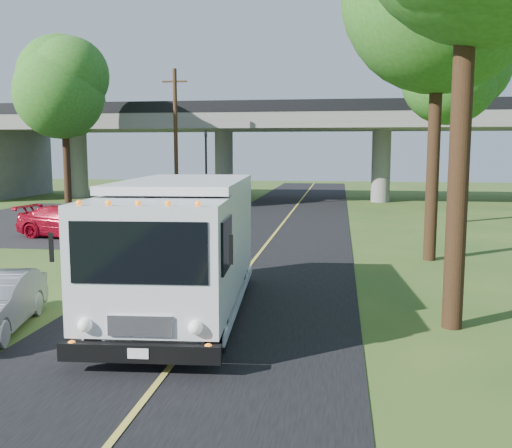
% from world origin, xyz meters
% --- Properties ---
extents(ground, '(120.00, 120.00, 0.00)m').
position_xyz_m(ground, '(0.00, 0.00, 0.00)').
color(ground, '#2D511D').
rests_on(ground, ground).
extents(road, '(7.00, 90.00, 0.02)m').
position_xyz_m(road, '(0.00, 10.00, 0.01)').
color(road, black).
rests_on(road, ground).
extents(parking_lot, '(16.00, 18.00, 0.01)m').
position_xyz_m(parking_lot, '(-11.00, 18.00, 0.01)').
color(parking_lot, black).
rests_on(parking_lot, ground).
extents(lane_line, '(0.12, 90.00, 0.01)m').
position_xyz_m(lane_line, '(0.00, 10.00, 0.03)').
color(lane_line, gold).
rests_on(lane_line, road).
extents(overpass, '(54.00, 10.00, 7.30)m').
position_xyz_m(overpass, '(0.00, 32.00, 4.56)').
color(overpass, slate).
rests_on(overpass, ground).
extents(traffic_signal, '(0.18, 0.22, 5.20)m').
position_xyz_m(traffic_signal, '(-6.00, 26.00, 3.20)').
color(traffic_signal, black).
rests_on(traffic_signal, ground).
extents(utility_pole, '(1.60, 0.26, 9.00)m').
position_xyz_m(utility_pole, '(-7.50, 24.00, 4.59)').
color(utility_pole, '#472D19').
rests_on(utility_pole, ground).
extents(tree_right_far, '(5.77, 5.67, 10.99)m').
position_xyz_m(tree_right_far, '(9.21, 19.84, 8.30)').
color(tree_right_far, '#382314').
rests_on(tree_right_far, ground).
extents(tree_left_lot, '(5.60, 5.50, 10.50)m').
position_xyz_m(tree_left_lot, '(-13.79, 21.84, 7.90)').
color(tree_left_lot, '#382314').
rests_on(tree_left_lot, ground).
extents(tree_left_far, '(5.26, 5.16, 9.89)m').
position_xyz_m(tree_left_far, '(-16.79, 27.84, 7.45)').
color(tree_left_far, '#382314').
rests_on(tree_left_far, ground).
extents(step_van, '(3.38, 7.83, 3.21)m').
position_xyz_m(step_van, '(-0.69, 1.03, 1.74)').
color(step_van, silver).
rests_on(step_van, ground).
extents(red_sedan, '(5.23, 2.89, 1.43)m').
position_xyz_m(red_sedan, '(-8.97, 12.05, 0.72)').
color(red_sedan, '#9F091D').
rests_on(red_sedan, ground).
extents(pedestrian, '(0.70, 0.59, 1.64)m').
position_xyz_m(pedestrian, '(-3.80, 8.40, 0.82)').
color(pedestrian, gray).
rests_on(pedestrian, ground).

